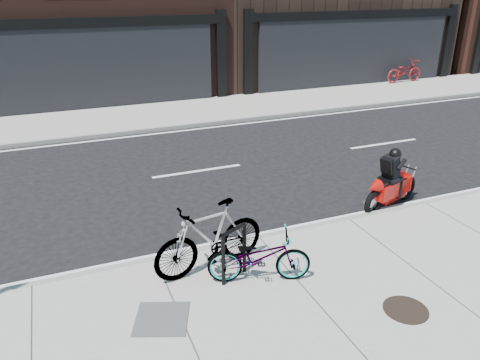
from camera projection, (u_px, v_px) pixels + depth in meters
name	position (u px, v px, depth m)	size (l,w,h in m)	color
ground	(224.00, 202.00, 10.59)	(120.00, 120.00, 0.00)	black
sidewalk_near	(352.00, 346.00, 6.31)	(60.00, 6.00, 0.13)	gray
sidewalk_far	(151.00, 116.00, 17.18)	(60.00, 3.50, 0.13)	gray
bike_rack	(234.00, 249.00, 7.45)	(0.51, 0.27, 0.93)	black
bicycle_front	(259.00, 257.00, 7.44)	(0.58, 1.66, 0.87)	gray
bicycle_rear	(210.00, 237.00, 7.68)	(0.57, 2.01, 1.21)	gray
motorcycle	(394.00, 182.00, 10.22)	(1.79, 0.79, 1.38)	black
bicycle_far	(404.00, 71.00, 22.36)	(0.69, 1.99, 1.04)	maroon
manhole_cover	(406.00, 310.00, 6.90)	(0.66, 0.66, 0.01)	black
utility_grate	(162.00, 319.00, 6.72)	(0.75, 0.75, 0.01)	#505053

